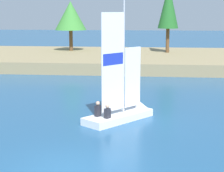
# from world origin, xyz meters

# --- Properties ---
(ground_plane) EXTENTS (200.00, 200.00, 0.00)m
(ground_plane) POSITION_xyz_m (0.00, 0.00, 0.00)
(ground_plane) COLOR navy
(shore_bank) EXTENTS (80.00, 15.87, 1.02)m
(shore_bank) POSITION_xyz_m (0.00, 28.26, 0.51)
(shore_bank) COLOR #897A56
(shore_bank) RESTS_ON ground
(shoreline_tree_left) EXTENTS (3.40, 3.40, 5.35)m
(shoreline_tree_left) POSITION_xyz_m (-6.21, 31.13, 4.80)
(shoreline_tree_left) COLOR brown
(shoreline_tree_left) RESTS_ON shore_bank
(shoreline_tree_midleft) EXTENTS (2.13, 2.13, 7.16)m
(shoreline_tree_midleft) POSITION_xyz_m (4.27, 30.15, 5.81)
(shoreline_tree_midleft) COLOR brown
(shoreline_tree_midleft) RESTS_ON shore_bank
(sailboat) EXTENTS (3.66, 4.14, 6.61)m
(sailboat) POSITION_xyz_m (1.66, 7.06, 0.46)
(sailboat) COLOR white
(sailboat) RESTS_ON ground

